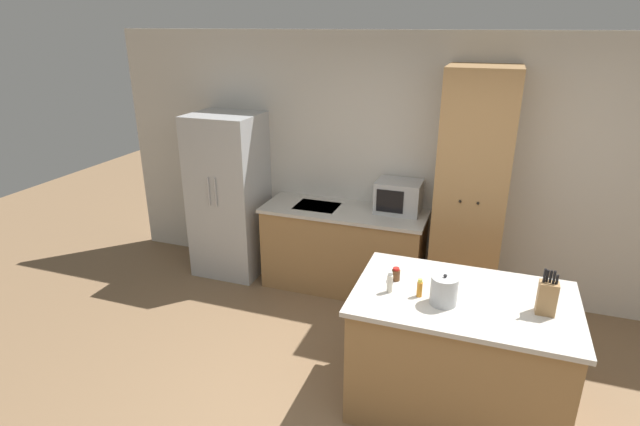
% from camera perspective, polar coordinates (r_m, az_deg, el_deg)
% --- Properties ---
extents(wall_back, '(7.20, 0.06, 2.60)m').
position_cam_1_polar(wall_back, '(5.10, 13.73, 4.86)').
color(wall_back, beige).
rests_on(wall_back, ground_plane).
extents(refrigerator, '(0.72, 0.67, 1.78)m').
position_cam_1_polar(refrigerator, '(5.55, -10.34, 2.00)').
color(refrigerator, '#B7BABC').
rests_on(refrigerator, ground_plane).
extents(back_counter, '(1.68, 0.65, 0.88)m').
position_cam_1_polar(back_counter, '(5.24, 2.69, -4.06)').
color(back_counter, '#9E7547').
rests_on(back_counter, ground_plane).
extents(pantry_cabinet, '(0.62, 0.63, 2.32)m').
position_cam_1_polar(pantry_cabinet, '(4.80, 16.86, 1.83)').
color(pantry_cabinet, '#9E7547').
rests_on(pantry_cabinet, ground_plane).
extents(kitchen_island, '(1.48, 0.96, 0.92)m').
position_cam_1_polar(kitchen_island, '(3.81, 15.48, -15.11)').
color(kitchen_island, '#9E7547').
rests_on(kitchen_island, ground_plane).
extents(microwave, '(0.44, 0.35, 0.32)m').
position_cam_1_polar(microwave, '(5.01, 8.97, 1.86)').
color(microwave, '#B2B5B7').
rests_on(microwave, back_counter).
extents(knife_block, '(0.12, 0.09, 0.31)m').
position_cam_1_polar(knife_block, '(3.50, 24.52, -8.75)').
color(knife_block, '#9E7547').
rests_on(knife_block, kitchen_island).
extents(spice_bottle_tall_dark, '(0.06, 0.06, 0.10)m').
position_cam_1_polar(spice_bottle_tall_dark, '(3.65, 8.67, -6.95)').
color(spice_bottle_tall_dark, '#563319').
rests_on(spice_bottle_tall_dark, kitchen_island).
extents(spice_bottle_short_red, '(0.04, 0.04, 0.15)m').
position_cam_1_polar(spice_bottle_short_red, '(3.48, 7.99, -7.89)').
color(spice_bottle_short_red, beige).
rests_on(spice_bottle_short_red, kitchen_island).
extents(spice_bottle_amber_oil, '(0.04, 0.04, 0.13)m').
position_cam_1_polar(spice_bottle_amber_oil, '(3.47, 11.32, -8.43)').
color(spice_bottle_amber_oil, orange).
rests_on(spice_bottle_amber_oil, kitchen_island).
extents(kettle, '(0.18, 0.18, 0.22)m').
position_cam_1_polar(kettle, '(3.40, 13.97, -8.58)').
color(kettle, '#B2B5B7').
rests_on(kettle, kitchen_island).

